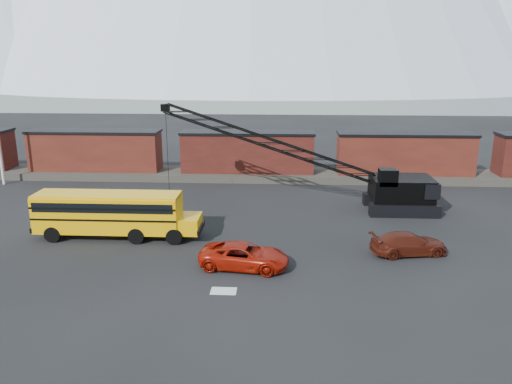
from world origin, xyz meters
The scene contains 10 objects.
ground centered at (0.00, 0.00, 0.00)m, with size 160.00×160.00×0.00m, color black.
gravel_berm centered at (0.00, 22.00, 0.35)m, with size 120.00×5.00×0.70m, color #4C463E.
boxcar_west_near centered at (-16.00, 22.00, 2.76)m, with size 13.70×3.10×4.17m.
boxcar_mid centered at (0.00, 22.00, 2.76)m, with size 13.70×3.10×4.17m.
boxcar_east_near centered at (16.00, 22.00, 2.76)m, with size 13.70×3.10×4.17m.
snow_patch centered at (0.50, -4.00, 0.01)m, with size 1.40×0.90×0.02m, color silver.
school_bus centered at (-8.09, 3.89, 1.79)m, with size 11.65×2.65×3.19m.
red_pickup centered at (1.40, -0.81, 0.75)m, with size 2.47×5.36×1.49m, color #A31607.
maroon_suv centered at (11.76, 1.88, 0.71)m, with size 1.99×4.89×1.42m, color #49170D.
crawler_crane centered at (4.63, 11.86, 4.68)m, with size 22.66×4.20×8.70m.
Camera 1 is at (3.58, -28.54, 12.36)m, focal length 35.00 mm.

